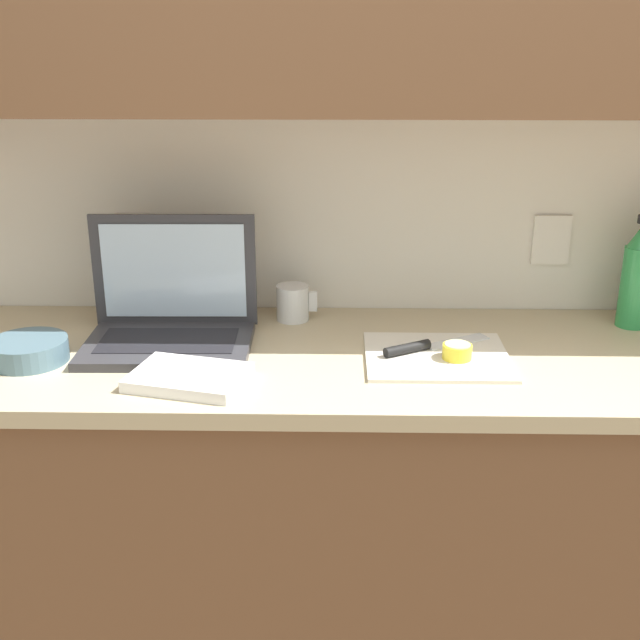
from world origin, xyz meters
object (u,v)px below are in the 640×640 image
bottle_water_clear (637,277)px  measuring_cup (293,303)px  cutting_board (437,357)px  knife (419,347)px  bowl_white (29,351)px  laptop (171,314)px  lemon_half_cut (457,351)px

bottle_water_clear → measuring_cup: size_ratio=2.71×
cutting_board → knife: knife is taller
bowl_white → bottle_water_clear: bearing=10.3°
laptop → cutting_board: laptop is taller
laptop → cutting_board: 0.59m
bottle_water_clear → bowl_white: bottle_water_clear is taller
cutting_board → measuring_cup: bearing=143.5°
cutting_board → bowl_white: size_ratio=1.86×
bottle_water_clear → measuring_cup: bearing=178.2°
laptop → cutting_board: (0.58, -0.09, -0.06)m
laptop → measuring_cup: bearing=28.1°
cutting_board → bottle_water_clear: size_ratio=1.15×
measuring_cup → bowl_white: 0.61m
bottle_water_clear → knife: bearing=-160.1°
knife → lemon_half_cut: lemon_half_cut is taller
knife → measuring_cup: 0.36m
knife → lemon_half_cut: size_ratio=3.96×
cutting_board → measuring_cup: measuring_cup is taller
bowl_white → laptop: bearing=23.7°
measuring_cup → bowl_white: bearing=-153.6°
laptop → bottle_water_clear: size_ratio=1.40×
cutting_board → measuring_cup: 0.40m
bottle_water_clear → lemon_half_cut: bearing=-152.5°
laptop → cutting_board: size_ratio=1.23×
measuring_cup → laptop: bearing=-150.9°
knife → bottle_water_clear: (0.52, 0.19, 0.10)m
measuring_cup → lemon_half_cut: bearing=-35.5°
lemon_half_cut → bottle_water_clear: bearing=27.5°
bottle_water_clear → measuring_cup: (-0.80, 0.03, -0.08)m
cutting_board → bottle_water_clear: 0.54m
cutting_board → bottle_water_clear: bearing=23.7°
laptop → measuring_cup: laptop is taller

